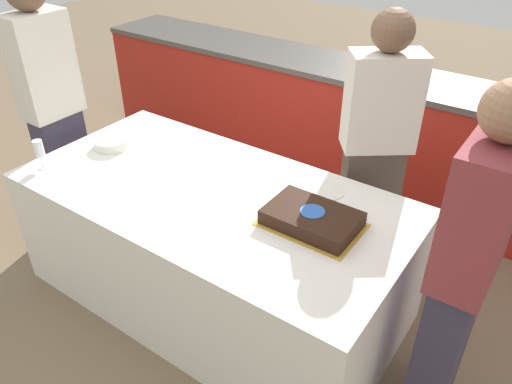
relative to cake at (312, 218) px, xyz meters
The scene contains 10 objects.
ground_plane 0.94m from the cake, behind, with size 14.00×14.00×0.00m, color #7A664C.
back_counter 1.67m from the cake, 109.93° to the left, with size 4.40×0.58×0.92m.
dining_table 0.69m from the cake, behind, with size 2.04×1.03×0.72m.
cake is the anchor object (origin of this frame).
plate_stack 1.34m from the cake, behind, with size 0.21×0.21×0.05m.
wine_glass 1.51m from the cake, 165.16° to the right, with size 0.06×0.06×0.16m.
side_plate_near_cake 0.31m from the cake, 104.77° to the left, with size 0.18×0.18×0.00m.
person_cutting_cake 0.69m from the cake, 90.00° to the left, with size 0.42×0.38×1.56m.
person_seated_left 1.81m from the cake, behind, with size 0.22×0.34×1.66m.
person_seated_right 0.68m from the cake, ahead, with size 0.20×0.40×1.58m.
Camera 1 is at (1.41, -1.60, 2.10)m, focal length 35.00 mm.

